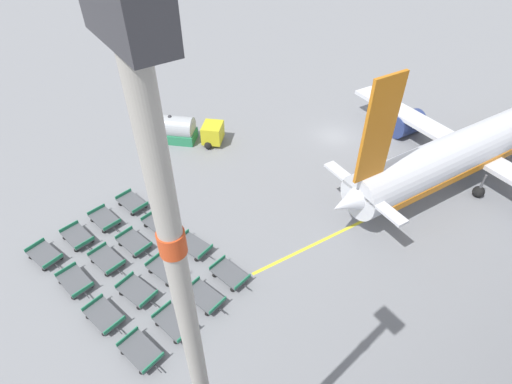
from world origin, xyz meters
The scene contains 21 objects.
ground_plane centered at (0.00, 0.00, 0.00)m, with size 500.00×500.00×0.00m, color gray.
airplane centered at (13.28, 7.06, 3.44)m, with size 32.71×38.91×14.53m.
fuel_tanker_primary centered at (-9.82, -15.41, 1.34)m, with size 7.93×8.09×3.24m.
baggage_dolly_row_near_col_a centered at (0.03, -32.87, 0.49)m, with size 3.73×2.54×0.92m.
baggage_dolly_row_near_col_b centered at (4.18, -31.57, 0.49)m, with size 3.73×2.30×0.92m.
baggage_dolly_row_near_col_c centered at (8.45, -30.72, 0.49)m, with size 3.73×2.43×0.92m.
baggage_dolly_row_near_col_d centered at (12.52, -29.62, 0.49)m, with size 3.73×2.42×0.92m.
baggage_dolly_row_mid_a_col_a centered at (-0.51, -30.03, 0.49)m, with size 3.73×2.30×0.92m.
baggage_dolly_row_mid_a_col_b centered at (3.49, -28.80, 0.49)m, with size 3.73×2.38×0.92m.
baggage_dolly_row_mid_a_col_c centered at (7.81, -27.97, 0.49)m, with size 3.73×2.55×0.92m.
baggage_dolly_row_mid_a_col_d centered at (11.89, -26.83, 0.49)m, with size 3.73×2.39×0.92m.
baggage_dolly_row_mid_b_col_a centered at (-1.31, -27.35, 0.49)m, with size 3.73×2.28×0.92m.
baggage_dolly_row_mid_b_col_b centered at (2.97, -26.26, 0.49)m, with size 3.73×2.40×0.92m.
baggage_dolly_row_mid_b_col_c centered at (7.15, -25.28, 0.49)m, with size 3.73×2.50×0.92m.
baggage_dolly_row_mid_b_col_d centered at (11.20, -24.00, 0.49)m, with size 3.73×2.44×0.92m.
baggage_dolly_row_far_col_a centered at (-2.00, -24.45, 0.49)m, with size 3.73×2.34×0.92m.
baggage_dolly_row_far_col_b centered at (2.11, -23.57, 0.49)m, with size 3.73×2.37×0.92m.
baggage_dolly_row_far_col_c centered at (6.22, -22.26, 0.49)m, with size 3.73×2.55×0.92m.
baggage_dolly_row_far_col_d centered at (10.50, -21.31, 0.49)m, with size 3.73×2.35×0.92m.
apron_light_mast centered at (22.08, -29.09, 14.18)m, with size 2.00×0.70×24.88m.
stand_guidance_stripe centered at (12.54, -0.96, 0.00)m, with size 2.92×37.40×0.01m.
Camera 1 is at (27.86, -30.93, 25.98)m, focal length 28.00 mm.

